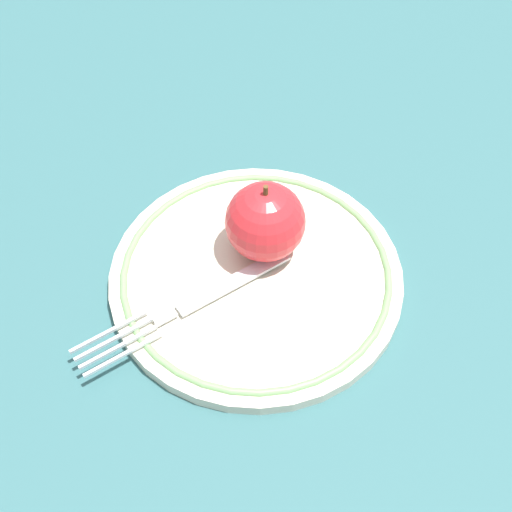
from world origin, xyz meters
The scene contains 4 objects.
ground_plane centered at (0.00, 0.00, 0.00)m, with size 2.00×2.00×0.00m, color #2E595D.
plate centered at (-0.02, 0.02, 0.01)m, with size 0.24×0.24×0.01m.
apple_red_whole centered at (-0.03, -0.01, 0.05)m, with size 0.07×0.07×0.07m.
fork centered at (0.03, 0.05, 0.02)m, with size 0.17×0.12×0.00m.
Camera 1 is at (-0.01, 0.36, 0.48)m, focal length 50.00 mm.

